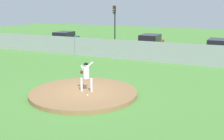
{
  "coord_description": "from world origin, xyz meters",
  "views": [
    {
      "loc": [
        7.33,
        -12.09,
        4.64
      ],
      "look_at": [
        0.56,
        2.32,
        0.91
      ],
      "focal_mm": 44.94,
      "sensor_mm": 36.0,
      "label": 1
    }
  ],
  "objects_px": {
    "pitcher_youth": "(86,74)",
    "traffic_cone_orange": "(119,49)",
    "parked_car_slate": "(217,49)",
    "baseball": "(87,95)",
    "parked_car_red": "(150,44)",
    "parked_car_teal": "(64,39)",
    "traffic_light_near": "(115,18)"
  },
  "relations": [
    {
      "from": "parked_car_teal",
      "to": "parked_car_red",
      "type": "bearing_deg",
      "value": 0.95
    },
    {
      "from": "pitcher_youth",
      "to": "traffic_cone_orange",
      "type": "relative_size",
      "value": 2.92
    },
    {
      "from": "pitcher_youth",
      "to": "parked_car_red",
      "type": "bearing_deg",
      "value": 94.55
    },
    {
      "from": "parked_car_teal",
      "to": "pitcher_youth",
      "type": "bearing_deg",
      "value": -51.81
    },
    {
      "from": "traffic_light_near",
      "to": "pitcher_youth",
      "type": "bearing_deg",
      "value": -69.61
    },
    {
      "from": "parked_car_red",
      "to": "traffic_light_near",
      "type": "distance_m",
      "value": 7.38
    },
    {
      "from": "parked_car_slate",
      "to": "parked_car_red",
      "type": "bearing_deg",
      "value": 179.92
    },
    {
      "from": "parked_car_teal",
      "to": "traffic_light_near",
      "type": "xyz_separation_m",
      "value": [
        4.36,
        4.23,
        2.32
      ]
    },
    {
      "from": "traffic_cone_orange",
      "to": "traffic_light_near",
      "type": "xyz_separation_m",
      "value": [
        -2.67,
        4.7,
        2.84
      ]
    },
    {
      "from": "baseball",
      "to": "traffic_cone_orange",
      "type": "xyz_separation_m",
      "value": [
        -4.64,
        14.47,
        0.02
      ]
    },
    {
      "from": "pitcher_youth",
      "to": "parked_car_teal",
      "type": "distance_m",
      "value": 18.19
    },
    {
      "from": "parked_car_slate",
      "to": "parked_car_teal",
      "type": "bearing_deg",
      "value": -179.44
    },
    {
      "from": "baseball",
      "to": "parked_car_red",
      "type": "relative_size",
      "value": 0.02
    },
    {
      "from": "parked_car_slate",
      "to": "traffic_cone_orange",
      "type": "xyz_separation_m",
      "value": [
        -9.38,
        -0.63,
        -0.52
      ]
    },
    {
      "from": "parked_car_red",
      "to": "traffic_light_near",
      "type": "xyz_separation_m",
      "value": [
        -5.73,
        4.06,
        2.27
      ]
    },
    {
      "from": "baseball",
      "to": "parked_car_slate",
      "type": "bearing_deg",
      "value": 72.57
    },
    {
      "from": "traffic_light_near",
      "to": "parked_car_slate",
      "type": "bearing_deg",
      "value": -18.65
    },
    {
      "from": "pitcher_youth",
      "to": "traffic_light_near",
      "type": "relative_size",
      "value": 0.36
    },
    {
      "from": "baseball",
      "to": "parked_car_teal",
      "type": "distance_m",
      "value": 18.96
    },
    {
      "from": "parked_car_slate",
      "to": "traffic_light_near",
      "type": "relative_size",
      "value": 0.99
    },
    {
      "from": "parked_car_slate",
      "to": "parked_car_teal",
      "type": "xyz_separation_m",
      "value": [
        -16.41,
        -0.16,
        0.0
      ]
    },
    {
      "from": "parked_car_slate",
      "to": "parked_car_teal",
      "type": "distance_m",
      "value": 16.41
    },
    {
      "from": "traffic_cone_orange",
      "to": "traffic_light_near",
      "type": "distance_m",
      "value": 6.11
    },
    {
      "from": "pitcher_youth",
      "to": "parked_car_teal",
      "type": "xyz_separation_m",
      "value": [
        -11.24,
        14.29,
        -0.35
      ]
    },
    {
      "from": "parked_car_slate",
      "to": "traffic_cone_orange",
      "type": "height_order",
      "value": "parked_car_slate"
    },
    {
      "from": "parked_car_red",
      "to": "parked_car_slate",
      "type": "bearing_deg",
      "value": -0.08
    },
    {
      "from": "pitcher_youth",
      "to": "parked_car_teal",
      "type": "height_order",
      "value": "pitcher_youth"
    },
    {
      "from": "traffic_light_near",
      "to": "parked_car_teal",
      "type": "bearing_deg",
      "value": -135.87
    },
    {
      "from": "parked_car_teal",
      "to": "traffic_light_near",
      "type": "bearing_deg",
      "value": 44.13
    },
    {
      "from": "parked_car_teal",
      "to": "baseball",
      "type": "bearing_deg",
      "value": -52.0
    },
    {
      "from": "traffic_cone_orange",
      "to": "parked_car_red",
      "type": "bearing_deg",
      "value": 11.77
    },
    {
      "from": "pitcher_youth",
      "to": "baseball",
      "type": "relative_size",
      "value": 21.71
    }
  ]
}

